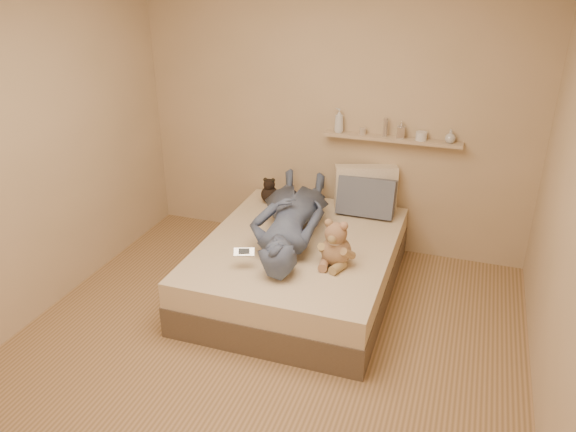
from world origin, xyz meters
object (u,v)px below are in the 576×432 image
at_px(person, 291,215).
at_px(pillow_cream, 366,188).
at_px(bed, 299,266).
at_px(pillow_grey, 366,197).
at_px(wall_shelf, 392,139).
at_px(teddy_bear, 336,247).
at_px(game_console, 244,252).
at_px(dark_plush, 270,192).

bearing_deg(person, pillow_cream, -130.88).
relative_size(bed, pillow_grey, 3.80).
bearing_deg(pillow_grey, pillow_cream, 104.52).
relative_size(bed, wall_shelf, 1.58).
distance_m(teddy_bear, pillow_grey, 0.96).
xyz_separation_m(bed, person, (-0.10, 0.07, 0.41)).
xyz_separation_m(teddy_bear, pillow_cream, (-0.01, 1.10, 0.05)).
xyz_separation_m(game_console, teddy_bear, (0.62, 0.26, 0.02)).
xyz_separation_m(game_console, dark_plush, (-0.25, 1.20, -0.03)).
bearing_deg(game_console, person, 75.71).
bearing_deg(teddy_bear, person, 143.39).
bearing_deg(bed, game_console, -115.29).
bearing_deg(pillow_cream, dark_plush, -169.08).
height_order(teddy_bear, wall_shelf, wall_shelf).
bearing_deg(dark_plush, person, -55.44).
distance_m(game_console, person, 0.63).
relative_size(bed, pillow_cream, 3.45).
bearing_deg(game_console, pillow_grey, 62.06).
xyz_separation_m(dark_plush, person, (0.41, -0.59, 0.08)).
bearing_deg(person, dark_plush, -65.13).
xyz_separation_m(pillow_cream, pillow_grey, (0.04, -0.14, -0.03)).
distance_m(pillow_grey, wall_shelf, 0.55).
height_order(dark_plush, pillow_grey, pillow_grey).
bearing_deg(game_console, wall_shelf, 60.93).
distance_m(bed, person, 0.43).
bearing_deg(person, game_console, 66.01).
relative_size(pillow_grey, person, 0.32).
distance_m(dark_plush, wall_shelf, 1.21).
xyz_separation_m(dark_plush, wall_shelf, (1.05, 0.25, 0.54)).
height_order(dark_plush, person, person).
height_order(pillow_cream, person, pillow_cream).
bearing_deg(pillow_grey, bed, -119.90).
distance_m(game_console, pillow_grey, 1.39).
height_order(person, wall_shelf, wall_shelf).
height_order(pillow_grey, person, person).
distance_m(pillow_cream, person, 0.89).
distance_m(person, wall_shelf, 1.15).
height_order(game_console, teddy_bear, teddy_bear).
relative_size(teddy_bear, person, 0.24).
relative_size(dark_plush, pillow_grey, 0.50).
xyz_separation_m(dark_plush, pillow_cream, (0.86, 0.17, 0.09)).
distance_m(bed, wall_shelf, 1.38).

